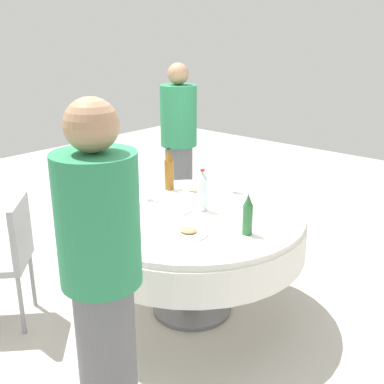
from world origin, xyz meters
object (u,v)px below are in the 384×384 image
at_px(plate_north, 188,232).
at_px(person_right, 179,147).
at_px(plate_south, 111,218).
at_px(chair_inner, 8,252).
at_px(bottle_clear_right, 202,191).
at_px(bottle_green_west, 248,215).
at_px(wine_glass_inner, 149,187).
at_px(person_front, 103,286).
at_px(wine_glass_east, 234,181).
at_px(plate_far, 194,191).
at_px(bottle_amber_front, 169,170).
at_px(dining_table, 192,233).
at_px(wine_glass_left, 130,191).

xyz_separation_m(plate_north, person_right, (1.25, -1.27, 0.10)).
relative_size(plate_south, chair_inner, 0.25).
relative_size(bottle_clear_right, bottle_green_west, 1.08).
bearing_deg(bottle_clear_right, wine_glass_inner, 13.35).
bearing_deg(plate_north, person_front, 108.32).
bearing_deg(person_right, wine_glass_east, -71.25).
distance_m(bottle_clear_right, bottle_green_west, 0.47).
bearing_deg(plate_far, person_front, 117.40).
relative_size(wine_glass_inner, plate_north, 0.58).
bearing_deg(person_front, bottle_clear_right, -92.13).
height_order(bottle_amber_front, bottle_green_west, bottle_amber_front).
distance_m(plate_north, person_front, 0.92).
bearing_deg(wine_glass_east, plate_north, 107.44).
xyz_separation_m(bottle_green_west, wine_glass_inner, (0.87, -0.03, -0.02)).
height_order(wine_glass_inner, plate_north, wine_glass_inner).
bearing_deg(bottle_green_west, bottle_clear_right, -15.42).
bearing_deg(plate_south, plate_far, -93.63).
height_order(plate_north, plate_south, same).
distance_m(wine_glass_east, person_front, 1.76).
bearing_deg(bottle_amber_front, plate_far, -161.65).
xyz_separation_m(bottle_green_west, plate_far, (0.74, -0.37, -0.11)).
bearing_deg(bottle_amber_front, bottle_clear_right, 159.76).
distance_m(plate_far, chair_inner, 1.37).
xyz_separation_m(wine_glass_east, chair_inner, (0.79, 1.43, -0.32)).
distance_m(dining_table, person_right, 1.46).
bearing_deg(plate_south, plate_north, -162.54).
bearing_deg(wine_glass_left, wine_glass_east, -121.04).
height_order(bottle_clear_right, plate_south, bottle_clear_right).
xyz_separation_m(wine_glass_left, plate_far, (-0.18, -0.48, -0.09)).
height_order(bottle_green_west, wine_glass_left, bottle_green_west).
distance_m(wine_glass_east, person_right, 1.10).
bearing_deg(plate_far, bottle_clear_right, 139.23).
distance_m(plate_far, plate_south, 0.77).
bearing_deg(bottle_green_west, chair_inner, 33.47).
height_order(wine_glass_left, chair_inner, wine_glass_left).
height_order(wine_glass_left, plate_south, wine_glass_left).
bearing_deg(plate_north, person_right, -45.46).
bearing_deg(bottle_amber_front, person_right, -51.82).
bearing_deg(person_front, wine_glass_inner, -75.22).
bearing_deg(chair_inner, plate_far, -71.92).
xyz_separation_m(bottle_green_west, plate_north, (0.26, 0.24, -0.11)).
xyz_separation_m(bottle_amber_front, person_right, (0.57, -0.73, -0.04)).
relative_size(wine_glass_left, plate_south, 0.65).
relative_size(bottle_clear_right, plate_far, 1.20).
relative_size(bottle_amber_front, plate_far, 1.35).
bearing_deg(dining_table, plate_far, -51.23).
bearing_deg(person_right, bottle_green_west, -80.54).
bearing_deg(person_front, person_right, -77.87).
bearing_deg(bottle_amber_front, dining_table, 150.21).
xyz_separation_m(bottle_clear_right, plate_south, (0.33, 0.53, -0.12)).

